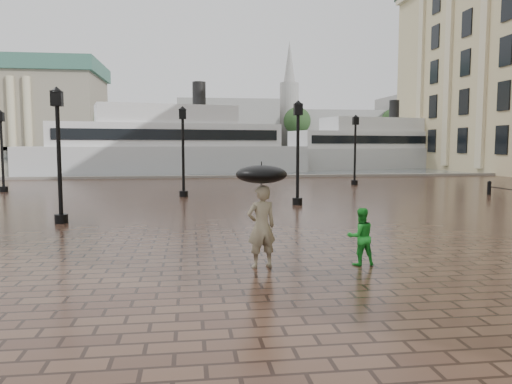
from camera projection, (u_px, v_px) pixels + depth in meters
ground at (301, 316)px, 7.73m from camera, size 300.00×300.00×0.00m
harbour_water at (198, 158)px, 98.50m from camera, size 240.00×240.00×0.00m
quay_edge at (211, 178)px, 39.31m from camera, size 80.00×0.60×0.30m
far_shore at (194, 149)px, 165.50m from camera, size 300.00×60.00×2.00m
museum at (0, 104)px, 141.82m from camera, size 57.00×32.50×26.00m
distant_skyline at (344, 123)px, 161.17m from camera, size 102.50×22.00×33.00m
far_trees at (195, 120)px, 142.98m from camera, size 188.00×8.00×13.50m
street_lamps at (191, 151)px, 24.66m from camera, size 21.44×14.44×4.40m
adult_pedestrian at (261, 226)px, 10.72m from camera, size 0.73×0.57×1.78m
child_pedestrian at (361, 237)px, 10.93m from camera, size 0.64×0.52×1.27m
ferry_near at (167, 146)px, 45.26m from camera, size 26.19×11.64×8.35m
ferry_far at (372, 148)px, 55.07m from camera, size 23.61×10.57×7.53m
umbrella at (261, 174)px, 10.61m from camera, size 1.10×1.10×1.17m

